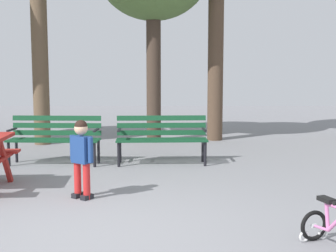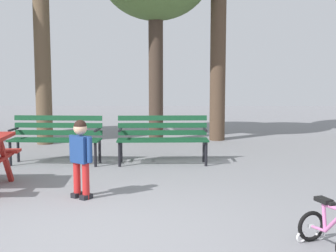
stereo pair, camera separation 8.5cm
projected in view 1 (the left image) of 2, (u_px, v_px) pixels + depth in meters
ground at (91, 235)px, 4.53m from camera, size 36.00×36.00×0.00m
park_bench_far_left at (55, 135)px, 8.06m from camera, size 1.62×0.52×0.85m
park_bench_left at (162, 135)px, 8.08m from camera, size 1.62×0.52×0.85m
child_standing at (81, 153)px, 5.81m from camera, size 0.33×0.28×1.02m
kids_bicycle at (332, 229)px, 4.13m from camera, size 0.52×0.63×0.54m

